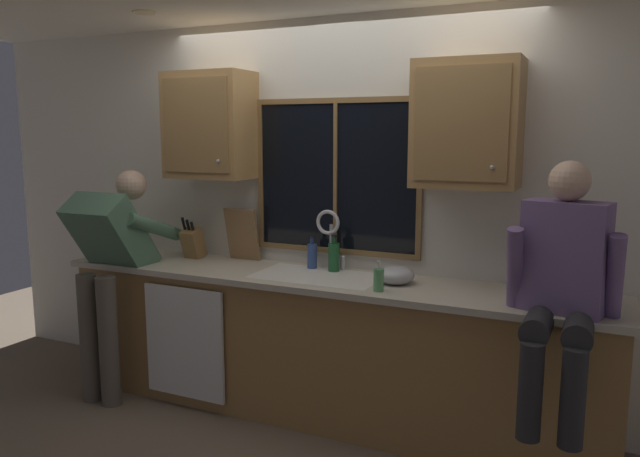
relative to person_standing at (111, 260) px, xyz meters
name	(u,v)px	position (x,y,z in m)	size (l,w,h in m)	color
back_wall	(342,213)	(1.42, 0.67, 0.32)	(5.92, 0.12, 2.55)	silver
ceiling_downlight_left	(144,12)	(0.37, 0.01, 1.59)	(0.14, 0.14, 0.01)	#FFEAB2
window_glass	(336,177)	(1.40, 0.60, 0.57)	(1.10, 0.02, 0.95)	black
window_frame_top	(336,100)	(1.40, 0.59, 1.06)	(1.17, 0.02, 0.04)	olive
window_frame_bottom	(335,251)	(1.40, 0.59, 0.07)	(1.17, 0.02, 0.04)	olive
window_frame_left	(261,174)	(0.84, 0.59, 0.57)	(0.04, 0.02, 0.95)	olive
window_frame_right	(420,180)	(1.97, 0.59, 0.57)	(0.04, 0.02, 0.95)	olive
window_mullion_center	(335,177)	(1.40, 0.59, 0.57)	(0.02, 0.02, 0.95)	olive
lower_cabinet_run	(321,349)	(1.42, 0.32, -0.52)	(3.52, 0.58, 0.88)	#A07744
countertop	(319,280)	(1.42, 0.30, -0.06)	(3.58, 0.62, 0.04)	beige
dishwasher_front	(184,343)	(0.59, 0.00, -0.50)	(0.60, 0.02, 0.74)	white
upper_cabinet_left	(210,126)	(0.53, 0.44, 0.90)	(0.59, 0.36, 0.72)	#B2844C
upper_cabinet_right	(467,124)	(2.28, 0.44, 0.90)	(0.59, 0.36, 0.72)	#B2844C
sink	(317,291)	(1.40, 0.31, -0.14)	(0.80, 0.46, 0.21)	white
faucet	(330,232)	(1.41, 0.49, 0.21)	(0.18, 0.09, 0.40)	silver
person_standing	(111,260)	(0.00, 0.00, 0.00)	(0.53, 0.69, 1.55)	#595147
person_sitting_on_counter	(562,280)	(2.85, 0.04, 0.14)	(0.54, 0.64, 1.26)	#262628
knife_block	(193,243)	(0.36, 0.44, 0.07)	(0.12, 0.18, 0.32)	olive
cutting_board	(242,235)	(0.72, 0.52, 0.14)	(0.24, 0.02, 0.38)	#997047
mixing_bowl	(396,275)	(1.91, 0.34, 0.01)	(0.22, 0.22, 0.11)	#B7B7BC
soap_dispenser	(379,279)	(1.88, 0.12, 0.03)	(0.06, 0.07, 0.18)	#59A566
bottle_green_glass	(334,256)	(1.45, 0.47, 0.06)	(0.07, 0.07, 0.24)	#1E592D
bottle_tall_clear	(312,255)	(1.28, 0.49, 0.05)	(0.06, 0.06, 0.22)	#334C8C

